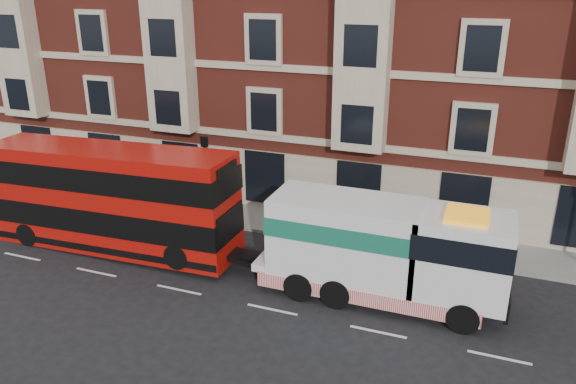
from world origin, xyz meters
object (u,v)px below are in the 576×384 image
Objects in this scene: tow_truck at (379,249)px; pedestrian at (84,187)px; box_van at (18,186)px; double_decker_bus at (111,197)px.

tow_truck reaches higher than pedestrian.
box_van is 3.17× the size of pedestrian.
tow_truck reaches higher than box_van.
double_decker_bus is 2.28× the size of box_van.
tow_truck is 17.52m from pedestrian.
double_decker_bus is 8.11m from box_van.
box_van is at bearing 164.49° from double_decker_bus.
double_decker_bus reaches higher than tow_truck.
box_van is at bearing -112.59° from pedestrian.
tow_truck is (12.06, -0.00, -0.44)m from double_decker_bus.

